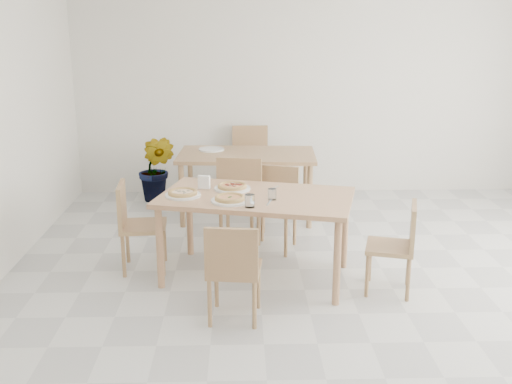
{
  "coord_description": "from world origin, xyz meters",
  "views": [
    {
      "loc": [
        -0.91,
        -4.16,
        2.17
      ],
      "look_at": [
        -0.77,
        0.72,
        0.78
      ],
      "focal_mm": 42.0,
      "sensor_mm": 36.0,
      "label": 1
    }
  ],
  "objects_px": {
    "chair_south": "(233,266)",
    "chair_back_n": "(250,157)",
    "tumbler_b": "(250,201)",
    "pizza_margherita": "(230,198)",
    "second_table": "(247,160)",
    "pizza_mushroom": "(183,192)",
    "plate_pepperoni": "(232,189)",
    "main_table": "(256,204)",
    "plate_empty": "(211,149)",
    "chair_north": "(276,202)",
    "plate_mushroom": "(183,195)",
    "chair_west": "(135,220)",
    "potted_plant": "(157,169)",
    "chair_east": "(399,241)",
    "pizza_pepperoni": "(232,186)",
    "tumbler_a": "(272,194)",
    "plate_margherita": "(230,201)",
    "napkin_holder": "(204,183)",
    "chair_back_s": "(241,192)"
  },
  "relations": [
    {
      "from": "chair_south",
      "to": "chair_back_n",
      "type": "xyz_separation_m",
      "value": [
        0.19,
        3.32,
        0.08
      ]
    },
    {
      "from": "tumbler_b",
      "to": "chair_south",
      "type": "bearing_deg",
      "value": -105.08
    },
    {
      "from": "pizza_margherita",
      "to": "second_table",
      "type": "height_order",
      "value": "pizza_margherita"
    },
    {
      "from": "pizza_mushroom",
      "to": "plate_pepperoni",
      "type": "bearing_deg",
      "value": 25.2
    },
    {
      "from": "main_table",
      "to": "plate_empty",
      "type": "bearing_deg",
      "value": 118.02
    },
    {
      "from": "chair_north",
      "to": "plate_mushroom",
      "type": "xyz_separation_m",
      "value": [
        -0.84,
        -0.75,
        0.29
      ]
    },
    {
      "from": "plate_pepperoni",
      "to": "plate_empty",
      "type": "xyz_separation_m",
      "value": [
        -0.26,
        1.69,
        0.0
      ]
    },
    {
      "from": "chair_west",
      "to": "potted_plant",
      "type": "bearing_deg",
      "value": -2.03
    },
    {
      "from": "chair_east",
      "to": "chair_back_n",
      "type": "xyz_separation_m",
      "value": [
        -1.16,
        2.83,
        0.08
      ]
    },
    {
      "from": "chair_east",
      "to": "pizza_pepperoni",
      "type": "height_order",
      "value": "pizza_pepperoni"
    },
    {
      "from": "plate_pepperoni",
      "to": "plate_mushroom",
      "type": "bearing_deg",
      "value": -154.8
    },
    {
      "from": "tumbler_a",
      "to": "tumbler_b",
      "type": "relative_size",
      "value": 0.89
    },
    {
      "from": "pizza_mushroom",
      "to": "tumbler_a",
      "type": "height_order",
      "value": "tumbler_a"
    },
    {
      "from": "pizza_pepperoni",
      "to": "tumbler_a",
      "type": "xyz_separation_m",
      "value": [
        0.33,
        -0.32,
        0.01
      ]
    },
    {
      "from": "pizza_margherita",
      "to": "pizza_pepperoni",
      "type": "xyz_separation_m",
      "value": [
        0.02,
        0.37,
        0.0
      ]
    },
    {
      "from": "plate_pepperoni",
      "to": "potted_plant",
      "type": "height_order",
      "value": "potted_plant"
    },
    {
      "from": "pizza_mushroom",
      "to": "plate_empty",
      "type": "bearing_deg",
      "value": 85.23
    },
    {
      "from": "chair_north",
      "to": "plate_empty",
      "type": "height_order",
      "value": "chair_north"
    },
    {
      "from": "plate_margherita",
      "to": "plate_mushroom",
      "type": "relative_size",
      "value": 1.03
    },
    {
      "from": "potted_plant",
      "to": "tumbler_a",
      "type": "bearing_deg",
      "value": -62.46
    },
    {
      "from": "second_table",
      "to": "chair_back_n",
      "type": "height_order",
      "value": "chair_back_n"
    },
    {
      "from": "chair_east",
      "to": "chair_back_n",
      "type": "height_order",
      "value": "chair_back_n"
    },
    {
      "from": "plate_mushroom",
      "to": "tumbler_b",
      "type": "height_order",
      "value": "tumbler_b"
    },
    {
      "from": "chair_south",
      "to": "pizza_mushroom",
      "type": "relative_size",
      "value": 2.99
    },
    {
      "from": "chair_east",
      "to": "plate_pepperoni",
      "type": "xyz_separation_m",
      "value": [
        -1.37,
        0.52,
        0.32
      ]
    },
    {
      "from": "chair_west",
      "to": "chair_east",
      "type": "distance_m",
      "value": 2.3
    },
    {
      "from": "chair_south",
      "to": "tumbler_a",
      "type": "height_order",
      "value": "tumbler_a"
    },
    {
      "from": "napkin_holder",
      "to": "second_table",
      "type": "xyz_separation_m",
      "value": [
        0.39,
        1.5,
        -0.14
      ]
    },
    {
      "from": "plate_margherita",
      "to": "plate_mushroom",
      "type": "bearing_deg",
      "value": 156.42
    },
    {
      "from": "napkin_holder",
      "to": "pizza_pepperoni",
      "type": "bearing_deg",
      "value": 13.3
    },
    {
      "from": "pizza_margherita",
      "to": "potted_plant",
      "type": "height_order",
      "value": "potted_plant"
    },
    {
      "from": "pizza_pepperoni",
      "to": "main_table",
      "type": "bearing_deg",
      "value": -42.37
    },
    {
      "from": "tumbler_b",
      "to": "chair_back_n",
      "type": "height_order",
      "value": "chair_back_n"
    },
    {
      "from": "chair_north",
      "to": "plate_margherita",
      "type": "relative_size",
      "value": 2.6
    },
    {
      "from": "tumbler_b",
      "to": "chair_back_n",
      "type": "distance_m",
      "value": 2.85
    },
    {
      "from": "chair_south",
      "to": "chair_west",
      "type": "height_order",
      "value": "chair_west"
    },
    {
      "from": "chair_back_n",
      "to": "chair_back_s",
      "type": "bearing_deg",
      "value": -95.85
    },
    {
      "from": "plate_empty",
      "to": "main_table",
      "type": "bearing_deg",
      "value": -76.12
    },
    {
      "from": "plate_margherita",
      "to": "plate_mushroom",
      "type": "xyz_separation_m",
      "value": [
        -0.4,
        0.17,
        0.0
      ]
    },
    {
      "from": "napkin_holder",
      "to": "potted_plant",
      "type": "xyz_separation_m",
      "value": [
        -0.72,
        2.17,
        -0.39
      ]
    },
    {
      "from": "napkin_holder",
      "to": "potted_plant",
      "type": "distance_m",
      "value": 2.32
    },
    {
      "from": "chair_east",
      "to": "chair_back_s",
      "type": "xyz_separation_m",
      "value": [
        -1.29,
        1.24,
        0.08
      ]
    },
    {
      "from": "chair_north",
      "to": "second_table",
      "type": "relative_size",
      "value": 0.51
    },
    {
      "from": "chair_north",
      "to": "second_table",
      "type": "xyz_separation_m",
      "value": [
        -0.28,
        0.95,
        0.2
      ]
    },
    {
      "from": "chair_south",
      "to": "plate_pepperoni",
      "type": "relative_size",
      "value": 2.44
    },
    {
      "from": "pizza_margherita",
      "to": "tumbler_b",
      "type": "height_order",
      "value": "tumbler_b"
    },
    {
      "from": "tumbler_b",
      "to": "napkin_holder",
      "type": "distance_m",
      "value": 0.66
    },
    {
      "from": "plate_pepperoni",
      "to": "second_table",
      "type": "bearing_deg",
      "value": 84.5
    },
    {
      "from": "pizza_pepperoni",
      "to": "potted_plant",
      "type": "xyz_separation_m",
      "value": [
        -0.97,
        2.17,
        -0.36
      ]
    },
    {
      "from": "chair_south",
      "to": "chair_west",
      "type": "distance_m",
      "value": 1.36
    }
  ]
}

